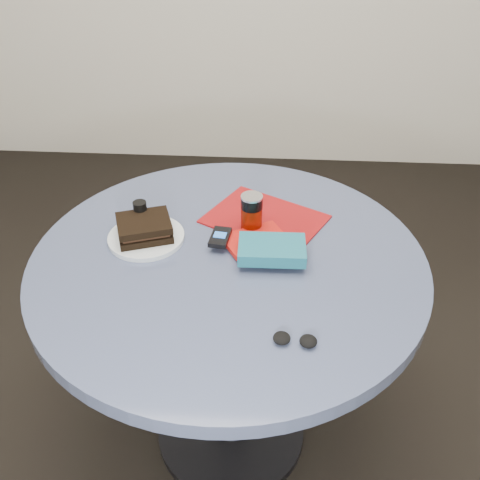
# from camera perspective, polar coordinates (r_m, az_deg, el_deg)

# --- Properties ---
(ground) EXTENTS (4.00, 4.00, 0.00)m
(ground) POSITION_cam_1_polar(r_m,az_deg,el_deg) (1.91, -0.96, -19.83)
(ground) COLOR black
(ground) RESTS_ON ground
(table) EXTENTS (1.00, 1.00, 0.75)m
(table) POSITION_cam_1_polar(r_m,az_deg,el_deg) (1.46, -1.18, -6.76)
(table) COLOR black
(table) RESTS_ON ground
(plate) EXTENTS (0.25, 0.25, 0.01)m
(plate) POSITION_cam_1_polar(r_m,az_deg,el_deg) (1.43, -9.96, 0.28)
(plate) COLOR silver
(plate) RESTS_ON table
(sandwich) EXTENTS (0.17, 0.15, 0.05)m
(sandwich) POSITION_cam_1_polar(r_m,az_deg,el_deg) (1.41, -10.17, 1.28)
(sandwich) COLOR black
(sandwich) RESTS_ON plate
(soda_can) EXTENTS (0.07, 0.07, 0.11)m
(soda_can) POSITION_cam_1_polar(r_m,az_deg,el_deg) (1.41, 1.24, 2.85)
(soda_can) COLOR #5E1404
(soda_can) RESTS_ON table
(pepper_grinder) EXTENTS (0.04, 0.04, 0.08)m
(pepper_grinder) POSITION_cam_1_polar(r_m,az_deg,el_deg) (1.45, -10.52, 2.63)
(pepper_grinder) COLOR #46361E
(pepper_grinder) RESTS_ON table
(magazine) EXTENTS (0.38, 0.35, 0.01)m
(magazine) POSITION_cam_1_polar(r_m,az_deg,el_deg) (1.48, 2.66, 2.24)
(magazine) COLOR maroon
(magazine) RESTS_ON table
(red_book) EXTENTS (0.19, 0.17, 0.01)m
(red_book) POSITION_cam_1_polar(r_m,az_deg,el_deg) (1.39, 1.62, 0.03)
(red_book) COLOR #AA120D
(red_book) RESTS_ON magazine
(novel) EXTENTS (0.17, 0.11, 0.03)m
(novel) POSITION_cam_1_polar(r_m,az_deg,el_deg) (1.32, 3.42, -1.03)
(novel) COLOR #165669
(novel) RESTS_ON red_book
(mp3_player) EXTENTS (0.06, 0.09, 0.01)m
(mp3_player) POSITION_cam_1_polar(r_m,az_deg,el_deg) (1.37, -2.14, 0.30)
(mp3_player) COLOR black
(mp3_player) RESTS_ON red_book
(headphones) EXTENTS (0.10, 0.05, 0.02)m
(headphones) POSITION_cam_1_polar(r_m,az_deg,el_deg) (1.13, 5.88, -10.53)
(headphones) COLOR black
(headphones) RESTS_ON table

